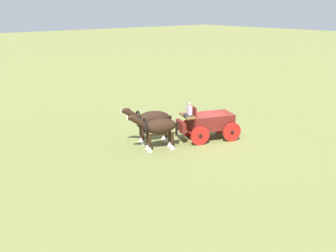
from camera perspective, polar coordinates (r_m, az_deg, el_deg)
ground_plane at (r=24.01m, az=6.37°, el=-1.93°), size 220.00×220.00×0.00m
show_wagon at (r=23.59m, az=6.12°, el=0.60°), size 5.56×2.88×2.59m
draft_horse_near at (r=21.73m, az=-1.61°, el=-0.19°), size 2.91×1.58×2.22m
draft_horse_off at (r=22.90m, az=-2.55°, el=0.91°), size 3.05×1.68×2.29m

